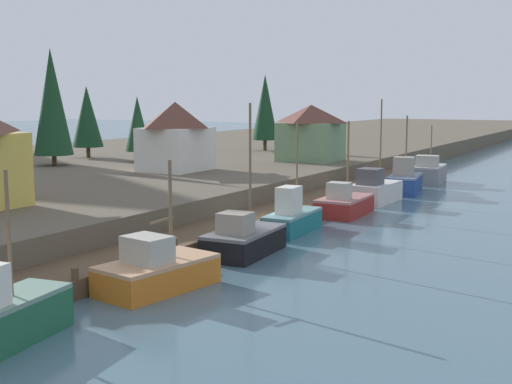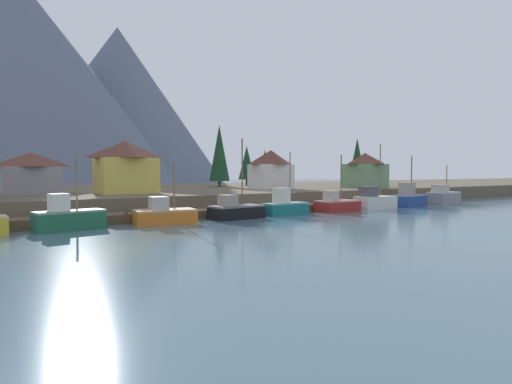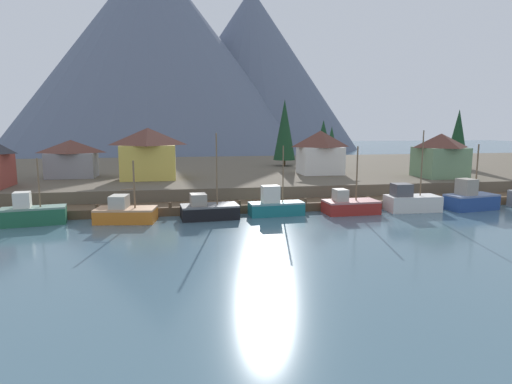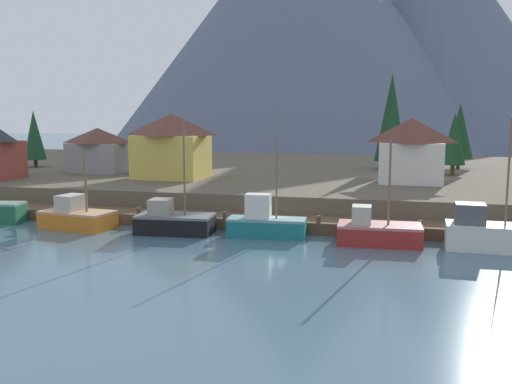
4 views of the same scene
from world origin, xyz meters
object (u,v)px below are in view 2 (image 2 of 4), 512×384
fishing_boat_black (236,210)px  fishing_boat_white (374,201)px  house_white (271,169)px  conifer_near_right (265,165)px  fishing_boat_orange (164,214)px  conifer_back_left (247,163)px  conifer_near_left (219,153)px  fishing_boat_red (337,205)px  fishing_boat_green (68,218)px  house_grey (32,173)px  fishing_boat_blue (409,199)px  fishing_boat_grey (443,197)px  conifer_mid_right (357,158)px  house_green (365,170)px  fishing_boat_teal (285,206)px  house_yellow (126,166)px

fishing_boat_black → fishing_boat_white: bearing=-4.2°
house_white → conifer_near_right: bearing=60.8°
fishing_boat_orange → conifer_back_left: 52.08m
fishing_boat_black → house_white: size_ratio=1.36×
fishing_boat_white → conifer_near_left: conifer_near_left is taller
fishing_boat_red → conifer_back_left: 39.56m
fishing_boat_green → conifer_near_left: (35.23, 34.10, 8.22)m
fishing_boat_orange → house_grey: (-9.99, 21.49, 4.36)m
fishing_boat_blue → conifer_near_left: bearing=104.1°
fishing_boat_blue → fishing_boat_black: bearing=170.0°
fishing_boat_red → fishing_boat_grey: bearing=-2.8°
conifer_mid_right → conifer_back_left: conifer_mid_right is taller
conifer_near_left → conifer_near_right: (7.48, -5.57, -2.51)m
fishing_boat_white → fishing_boat_blue: fishing_boat_white is taller
house_white → conifer_near_left: bearing=99.0°
house_green → fishing_boat_white: bearing=-133.1°
house_green → fishing_boat_black: bearing=-161.0°
fishing_boat_white → house_white: fishing_boat_white is taller
fishing_boat_black → conifer_mid_right: 53.65m
fishing_boat_teal → conifer_back_left: (18.24, 37.46, 6.46)m
house_white → fishing_boat_green: bearing=-152.8°
fishing_boat_red → house_grey: house_grey is taller
fishing_boat_blue → house_grey: size_ratio=1.11×
fishing_boat_teal → fishing_boat_blue: (24.44, -0.69, 0.17)m
fishing_boat_green → fishing_boat_red: (34.89, -0.12, -0.24)m
house_white → conifer_near_left: (-2.34, 14.76, 3.35)m
fishing_boat_white → house_grey: bearing=156.0°
fishing_boat_white → conifer_mid_right: (22.58, 24.48, 7.36)m
house_green → house_white: (-16.43, 7.30, 0.20)m
house_green → house_yellow: bearing=172.9°
fishing_boat_grey → house_green: house_green is taller
conifer_mid_right → fishing_boat_orange: bearing=-156.0°
fishing_boat_green → conifer_near_right: 51.68m
fishing_boat_white → conifer_near_left: 35.86m
fishing_boat_blue → conifer_near_right: 30.47m
house_green → house_grey: 55.37m
fishing_boat_orange → fishing_boat_blue: size_ratio=0.83×
house_yellow → house_grey: size_ratio=1.11×
fishing_boat_orange → house_green: size_ratio=1.01×
fishing_boat_teal → house_green: 30.73m
fishing_boat_white → fishing_boat_red: bearing=-177.2°
fishing_boat_orange → fishing_boat_teal: fishing_boat_teal is taller
fishing_boat_orange → fishing_boat_blue: fishing_boat_blue is taller
fishing_boat_teal → house_grey: bearing=138.1°
fishing_boat_teal → conifer_mid_right: conifer_mid_right is taller
conifer_near_left → conifer_back_left: bearing=22.1°
house_white → fishing_boat_red: bearing=-97.8°
fishing_boat_white → conifer_near_right: size_ratio=1.28×
fishing_boat_black → fishing_boat_blue: fishing_boat_black is taller
house_yellow → conifer_near_right: (31.84, 11.09, 0.61)m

